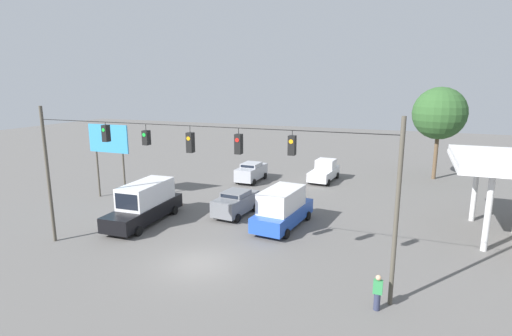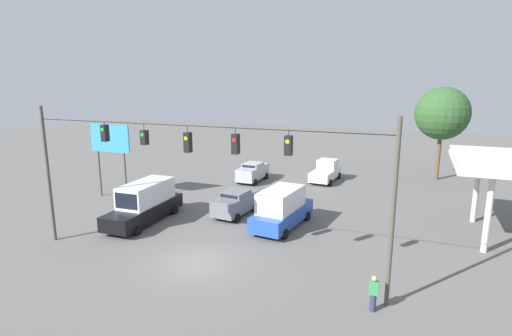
{
  "view_description": "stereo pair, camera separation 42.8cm",
  "coord_description": "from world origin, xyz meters",
  "px_view_note": "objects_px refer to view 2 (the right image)",
  "views": [
    {
      "loc": [
        -10.37,
        17.78,
        9.77
      ],
      "look_at": [
        0.31,
        -9.47,
        3.49
      ],
      "focal_mm": 28.0,
      "sensor_mm": 36.0,
      "label": 1
    },
    {
      "loc": [
        -10.77,
        17.63,
        9.77
      ],
      "look_at": [
        0.31,
        -9.47,
        3.49
      ],
      "focal_mm": 28.0,
      "sensor_mm": 36.0,
      "label": 2
    }
  ],
  "objects_px": {
    "sedan_grey_withflow_mid": "(236,202)",
    "traffic_cone_second": "(145,218)",
    "overhead_signal_span": "(189,168)",
    "sedan_silver_withflow_far": "(253,172)",
    "box_truck_black_parked_shoulder": "(145,202)",
    "traffic_cone_nearest": "(123,230)",
    "box_truck_blue_crossing_near": "(282,208)",
    "traffic_cone_third": "(164,209)",
    "pedestrian": "(373,294)",
    "pickup_truck_white_oncoming_deep": "(326,171)",
    "tree_horizon_left": "(442,114)",
    "roadside_billboard": "(110,144)",
    "traffic_cone_fourth": "(180,201)"
  },
  "relations": [
    {
      "from": "sedan_grey_withflow_mid",
      "to": "overhead_signal_span",
      "type": "bearing_deg",
      "value": 99.93
    },
    {
      "from": "pedestrian",
      "to": "tree_horizon_left",
      "type": "relative_size",
      "value": 0.18
    },
    {
      "from": "sedan_grey_withflow_mid",
      "to": "traffic_cone_third",
      "type": "xyz_separation_m",
      "value": [
        5.2,
        1.77,
        -0.6
      ]
    },
    {
      "from": "box_truck_black_parked_shoulder",
      "to": "tree_horizon_left",
      "type": "xyz_separation_m",
      "value": [
        -19.72,
        -21.78,
        5.33
      ]
    },
    {
      "from": "traffic_cone_fourth",
      "to": "pedestrian",
      "type": "bearing_deg",
      "value": 148.56
    },
    {
      "from": "traffic_cone_nearest",
      "to": "traffic_cone_third",
      "type": "relative_size",
      "value": 1.0
    },
    {
      "from": "box_truck_black_parked_shoulder",
      "to": "traffic_cone_second",
      "type": "height_order",
      "value": "box_truck_black_parked_shoulder"
    },
    {
      "from": "traffic_cone_second",
      "to": "traffic_cone_third",
      "type": "relative_size",
      "value": 1.0
    },
    {
      "from": "traffic_cone_second",
      "to": "pickup_truck_white_oncoming_deep",
      "type": "bearing_deg",
      "value": -118.15
    },
    {
      "from": "traffic_cone_nearest",
      "to": "tree_horizon_left",
      "type": "xyz_separation_m",
      "value": [
        -19.43,
        -24.59,
        6.36
      ]
    },
    {
      "from": "box_truck_black_parked_shoulder",
      "to": "overhead_signal_span",
      "type": "bearing_deg",
      "value": 143.94
    },
    {
      "from": "traffic_cone_fourth",
      "to": "box_truck_blue_crossing_near",
      "type": "bearing_deg",
      "value": 170.22
    },
    {
      "from": "sedan_silver_withflow_far",
      "to": "traffic_cone_nearest",
      "type": "bearing_deg",
      "value": 82.4
    },
    {
      "from": "overhead_signal_span",
      "to": "pickup_truck_white_oncoming_deep",
      "type": "distance_m",
      "value": 22.46
    },
    {
      "from": "traffic_cone_second",
      "to": "pedestrian",
      "type": "height_order",
      "value": "pedestrian"
    },
    {
      "from": "box_truck_black_parked_shoulder",
      "to": "roadside_billboard",
      "type": "relative_size",
      "value": 1.12
    },
    {
      "from": "box_truck_blue_crossing_near",
      "to": "pedestrian",
      "type": "xyz_separation_m",
      "value": [
        -7.0,
        8.35,
        -0.53
      ]
    },
    {
      "from": "pedestrian",
      "to": "tree_horizon_left",
      "type": "height_order",
      "value": "tree_horizon_left"
    },
    {
      "from": "sedan_silver_withflow_far",
      "to": "traffic_cone_nearest",
      "type": "distance_m",
      "value": 16.86
    },
    {
      "from": "overhead_signal_span",
      "to": "sedan_silver_withflow_far",
      "type": "distance_m",
      "value": 19.94
    },
    {
      "from": "box_truck_black_parked_shoulder",
      "to": "pedestrian",
      "type": "relative_size",
      "value": 4.3
    },
    {
      "from": "box_truck_blue_crossing_near",
      "to": "traffic_cone_third",
      "type": "xyz_separation_m",
      "value": [
        9.23,
        0.62,
        -0.98
      ]
    },
    {
      "from": "traffic_cone_third",
      "to": "traffic_cone_fourth",
      "type": "relative_size",
      "value": 1.0
    },
    {
      "from": "sedan_grey_withflow_mid",
      "to": "roadside_billboard",
      "type": "xyz_separation_m",
      "value": [
        11.77,
        -0.21,
        3.72
      ]
    },
    {
      "from": "overhead_signal_span",
      "to": "sedan_grey_withflow_mid",
      "type": "relative_size",
      "value": 4.51
    },
    {
      "from": "sedan_silver_withflow_far",
      "to": "overhead_signal_span",
      "type": "bearing_deg",
      "value": 103.07
    },
    {
      "from": "sedan_grey_withflow_mid",
      "to": "pickup_truck_white_oncoming_deep",
      "type": "height_order",
      "value": "pickup_truck_white_oncoming_deep"
    },
    {
      "from": "traffic_cone_fourth",
      "to": "sedan_silver_withflow_far",
      "type": "bearing_deg",
      "value": -103.78
    },
    {
      "from": "box_truck_black_parked_shoulder",
      "to": "traffic_cone_fourth",
      "type": "height_order",
      "value": "box_truck_black_parked_shoulder"
    },
    {
      "from": "sedan_grey_withflow_mid",
      "to": "traffic_cone_third",
      "type": "bearing_deg",
      "value": 18.8
    },
    {
      "from": "sedan_grey_withflow_mid",
      "to": "box_truck_blue_crossing_near",
      "type": "bearing_deg",
      "value": 164.11
    },
    {
      "from": "box_truck_blue_crossing_near",
      "to": "traffic_cone_second",
      "type": "relative_size",
      "value": 8.45
    },
    {
      "from": "box_truck_black_parked_shoulder",
      "to": "sedan_silver_withflow_far",
      "type": "xyz_separation_m",
      "value": [
        -2.51,
        -13.9,
        -0.42
      ]
    },
    {
      "from": "overhead_signal_span",
      "to": "sedan_silver_withflow_far",
      "type": "bearing_deg",
      "value": -76.93
    },
    {
      "from": "pickup_truck_white_oncoming_deep",
      "to": "box_truck_black_parked_shoulder",
      "type": "relative_size",
      "value": 0.74
    },
    {
      "from": "box_truck_black_parked_shoulder",
      "to": "roadside_billboard",
      "type": "xyz_separation_m",
      "value": [
        6.4,
        -3.96,
        3.28
      ]
    },
    {
      "from": "pickup_truck_white_oncoming_deep",
      "to": "roadside_billboard",
      "type": "distance_m",
      "value": 20.65
    },
    {
      "from": "box_truck_blue_crossing_near",
      "to": "box_truck_black_parked_shoulder",
      "type": "relative_size",
      "value": 0.88
    },
    {
      "from": "overhead_signal_span",
      "to": "box_truck_black_parked_shoulder",
      "type": "height_order",
      "value": "overhead_signal_span"
    },
    {
      "from": "overhead_signal_span",
      "to": "traffic_cone_third",
      "type": "relative_size",
      "value": 27.3
    },
    {
      "from": "sedan_grey_withflow_mid",
      "to": "pickup_truck_white_oncoming_deep",
      "type": "relative_size",
      "value": 0.86
    },
    {
      "from": "box_truck_blue_crossing_near",
      "to": "traffic_cone_nearest",
      "type": "height_order",
      "value": "box_truck_blue_crossing_near"
    },
    {
      "from": "tree_horizon_left",
      "to": "roadside_billboard",
      "type": "bearing_deg",
      "value": 34.31
    },
    {
      "from": "traffic_cone_nearest",
      "to": "roadside_billboard",
      "type": "xyz_separation_m",
      "value": [
        6.68,
        -6.77,
        4.32
      ]
    },
    {
      "from": "box_truck_blue_crossing_near",
      "to": "tree_horizon_left",
      "type": "height_order",
      "value": "tree_horizon_left"
    },
    {
      "from": "sedan_grey_withflow_mid",
      "to": "sedan_silver_withflow_far",
      "type": "height_order",
      "value": "sedan_silver_withflow_far"
    },
    {
      "from": "sedan_grey_withflow_mid",
      "to": "traffic_cone_second",
      "type": "bearing_deg",
      "value": 37.63
    },
    {
      "from": "box_truck_blue_crossing_near",
      "to": "traffic_cone_fourth",
      "type": "relative_size",
      "value": 8.45
    },
    {
      "from": "traffic_cone_second",
      "to": "tree_horizon_left",
      "type": "relative_size",
      "value": 0.08
    },
    {
      "from": "overhead_signal_span",
      "to": "sedan_silver_withflow_far",
      "type": "height_order",
      "value": "overhead_signal_span"
    }
  ]
}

